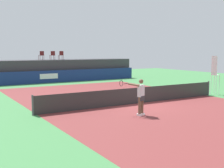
# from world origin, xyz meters

# --- Properties ---
(ground_plane) EXTENTS (48.00, 48.00, 0.00)m
(ground_plane) POSITION_xyz_m (0.00, 3.00, 0.00)
(ground_plane) COLOR #3D7A42
(court_inner) EXTENTS (12.00, 22.00, 0.00)m
(court_inner) POSITION_xyz_m (0.00, 0.00, 0.00)
(court_inner) COLOR maroon
(court_inner) RESTS_ON ground
(sponsor_wall) EXTENTS (18.00, 0.22, 1.20)m
(sponsor_wall) POSITION_xyz_m (-0.00, 13.50, 0.60)
(sponsor_wall) COLOR navy
(sponsor_wall) RESTS_ON ground
(spectator_platform) EXTENTS (18.00, 2.80, 2.20)m
(spectator_platform) POSITION_xyz_m (0.00, 15.30, 1.10)
(spectator_platform) COLOR #38383D
(spectator_platform) RESTS_ON ground
(spectator_chair_far_left) EXTENTS (0.47, 0.47, 0.89)m
(spectator_chair_far_left) POSITION_xyz_m (-0.90, 15.25, 2.69)
(spectator_chair_far_left) COLOR #561919
(spectator_chair_far_left) RESTS_ON spectator_platform
(spectator_chair_left) EXTENTS (0.45, 0.45, 0.89)m
(spectator_chair_left) POSITION_xyz_m (0.17, 14.96, 2.69)
(spectator_chair_left) COLOR #561919
(spectator_chair_left) RESTS_ON spectator_platform
(spectator_chair_center) EXTENTS (0.45, 0.45, 0.89)m
(spectator_chair_center) POSITION_xyz_m (1.17, 15.16, 2.69)
(spectator_chair_center) COLOR #561919
(spectator_chair_center) RESTS_ON spectator_platform
(umpire_chair) EXTENTS (0.50, 0.50, 2.76)m
(umpire_chair) POSITION_xyz_m (6.77, -0.02, 1.59)
(umpire_chair) COLOR white
(umpire_chair) RESTS_ON ground
(tennis_net) EXTENTS (12.40, 0.02, 0.95)m
(tennis_net) POSITION_xyz_m (0.00, 0.00, 0.47)
(tennis_net) COLOR #2D2D2D
(tennis_net) RESTS_ON ground
(net_post_near) EXTENTS (0.10, 0.10, 1.00)m
(net_post_near) POSITION_xyz_m (-6.20, 0.00, 0.50)
(net_post_near) COLOR #4C4C51
(net_post_near) RESTS_ON ground
(net_post_far) EXTENTS (0.10, 0.10, 1.00)m
(net_post_far) POSITION_xyz_m (6.20, 0.00, 0.50)
(net_post_far) COLOR #4C4C51
(net_post_far) RESTS_ON ground
(tennis_player) EXTENTS (1.02, 1.07, 1.77)m
(tennis_player) POSITION_xyz_m (-1.75, -2.67, 0.96)
(tennis_player) COLOR white
(tennis_player) RESTS_ON court_inner
(tennis_ball) EXTENTS (0.07, 0.07, 0.07)m
(tennis_ball) POSITION_xyz_m (4.10, 3.97, 0.04)
(tennis_ball) COLOR #D8EA33
(tennis_ball) RESTS_ON court_inner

